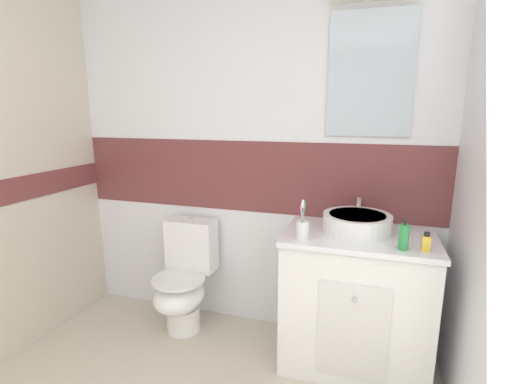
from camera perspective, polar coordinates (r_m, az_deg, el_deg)
The scene contains 7 objects.
wall_back_tiled at distance 2.57m, azimuth -0.66°, elevation 6.07°, with size 3.20×0.20×2.50m.
vanity_cabinet at distance 2.39m, azimuth 15.30°, elevation -15.96°, with size 0.86×0.57×0.85m.
sink_basin at distance 2.24m, azimuth 15.54°, elevation -4.59°, with size 0.40×0.44×0.16m.
toilet at distance 2.73m, azimuth -11.17°, elevation -13.40°, with size 0.37×0.50×0.80m.
toothbrush_cup at distance 2.05m, azimuth 7.30°, elevation -5.72°, with size 0.07×0.07×0.23m.
soap_dispenser at distance 2.03m, azimuth 22.17°, elevation -6.54°, with size 0.05×0.05×0.17m.
perfume_flask_small at distance 2.06m, azimuth 25.12°, elevation -7.13°, with size 0.04×0.03×0.10m.
Camera 1 is at (0.81, 0.02, 1.54)m, focal length 25.52 mm.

